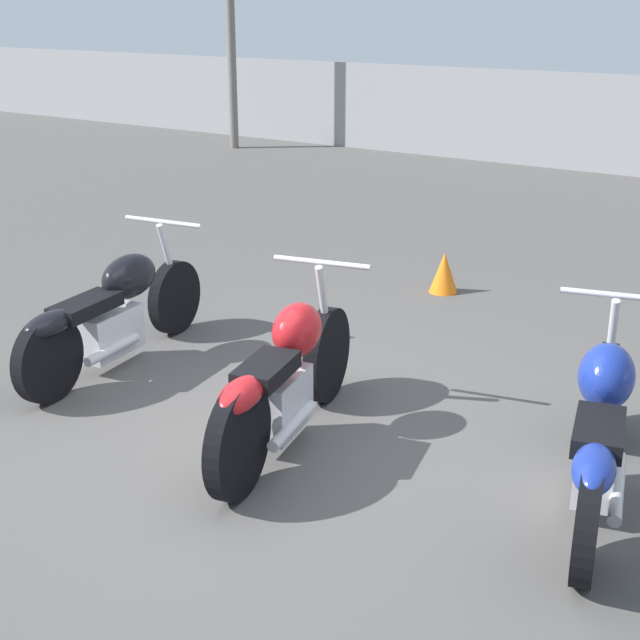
# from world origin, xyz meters

# --- Properties ---
(ground_plane) EXTENTS (60.00, 60.00, 0.00)m
(ground_plane) POSITION_xyz_m (0.00, 0.00, 0.00)
(ground_plane) COLOR #514F4C
(motorcycle_slot_0) EXTENTS (0.70, 2.08, 0.97)m
(motorcycle_slot_0) POSITION_xyz_m (-1.72, 0.44, 0.42)
(motorcycle_slot_0) COLOR black
(motorcycle_slot_0) RESTS_ON ground_plane
(motorcycle_slot_1) EXTENTS (0.74, 1.97, 1.02)m
(motorcycle_slot_1) POSITION_xyz_m (0.08, 0.13, 0.43)
(motorcycle_slot_1) COLOR black
(motorcycle_slot_1) RESTS_ON ground_plane
(motorcycle_slot_2) EXTENTS (0.80, 2.10, 0.98)m
(motorcycle_slot_2) POSITION_xyz_m (1.86, 0.53, 0.42)
(motorcycle_slot_2) COLOR black
(motorcycle_slot_2) RESTS_ON ground_plane
(traffic_cone_far) EXTENTS (0.27, 0.27, 0.38)m
(traffic_cone_far) POSITION_xyz_m (-0.49, 3.41, 0.19)
(traffic_cone_far) COLOR orange
(traffic_cone_far) RESTS_ON ground_plane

